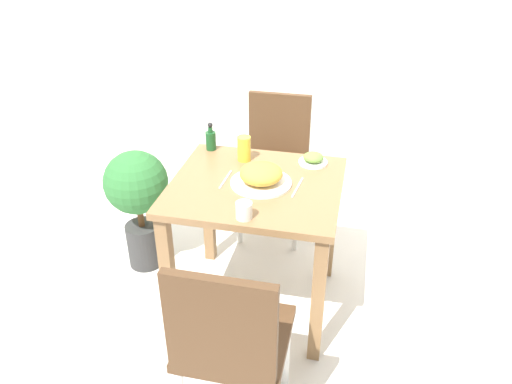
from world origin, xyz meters
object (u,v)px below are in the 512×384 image
(side_plate, at_px, (313,159))
(chair_far, at_px, (276,157))
(food_plate, at_px, (261,176))
(chair_near, at_px, (230,340))
(sauce_bottle, at_px, (211,139))
(potted_plant_left, at_px, (138,195))
(juice_glass, at_px, (244,149))
(drink_cup, at_px, (244,210))

(side_plate, bearing_deg, chair_far, 119.90)
(chair_far, relative_size, food_plate, 3.03)
(side_plate, bearing_deg, chair_near, -99.16)
(sauce_bottle, relative_size, potted_plant_left, 0.21)
(sauce_bottle, bearing_deg, chair_far, 58.29)
(juice_glass, height_order, potted_plant_left, juice_glass)
(food_plate, bearing_deg, side_plate, 51.62)
(food_plate, height_order, juice_glass, juice_glass)
(potted_plant_left, bearing_deg, drink_cup, -33.19)
(side_plate, height_order, drink_cup, drink_cup)
(chair_far, relative_size, drink_cup, 11.89)
(chair_far, relative_size, sauce_bottle, 5.73)
(chair_near, xyz_separation_m, juice_glass, (-0.19, 1.01, 0.31))
(side_plate, relative_size, sauce_bottle, 0.96)
(juice_glass, relative_size, potted_plant_left, 0.18)
(chair_far, bearing_deg, side_plate, -60.10)
(chair_far, xyz_separation_m, drink_cup, (0.06, -1.09, 0.28))
(chair_far, bearing_deg, potted_plant_left, -139.40)
(chair_near, xyz_separation_m, food_plate, (-0.05, 0.78, 0.29))
(side_plate, xyz_separation_m, sauce_bottle, (-0.57, 0.05, 0.04))
(sauce_bottle, bearing_deg, food_plate, -42.73)
(chair_near, height_order, chair_far, same)
(chair_near, xyz_separation_m, drink_cup, (-0.06, 0.47, 0.28))
(chair_near, xyz_separation_m, potted_plant_left, (-0.81, 0.96, -0.03))
(chair_near, height_order, food_plate, chair_near)
(chair_near, xyz_separation_m, sauce_bottle, (-0.40, 1.10, 0.30))
(juice_glass, distance_m, sauce_bottle, 0.23)
(drink_cup, bearing_deg, potted_plant_left, 146.81)
(chair_far, xyz_separation_m, side_plate, (0.29, -0.50, 0.27))
(drink_cup, relative_size, potted_plant_left, 0.10)
(side_plate, height_order, sauce_bottle, sauce_bottle)
(chair_far, bearing_deg, chair_near, -85.62)
(chair_near, relative_size, juice_glass, 6.81)
(chair_near, relative_size, drink_cup, 11.89)
(potted_plant_left, bearing_deg, juice_glass, 4.56)
(sauce_bottle, distance_m, potted_plant_left, 0.55)
(food_plate, distance_m, juice_glass, 0.28)
(food_plate, relative_size, sauce_bottle, 1.89)
(food_plate, height_order, side_plate, food_plate)
(food_plate, xyz_separation_m, drink_cup, (-0.01, -0.31, -0.01))
(chair_far, distance_m, sauce_bottle, 0.62)
(chair_near, relative_size, chair_far, 1.00)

